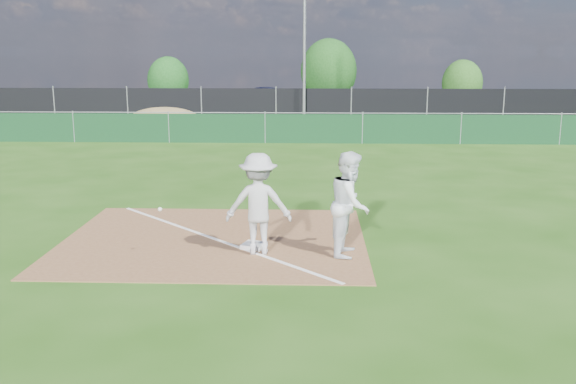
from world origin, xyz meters
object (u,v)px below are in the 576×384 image
object	(u,v)px
car_left	(208,101)
car_mid	(274,100)
play_at_first	(258,204)
tree_left	(168,80)
car_right	(397,104)
tree_mid	(329,71)
light_pole	(304,46)
tree_right	(462,83)
runner	(350,204)
first_base	(254,245)

from	to	relation	value
car_left	car_mid	world-z (taller)	car_mid
play_at_first	tree_left	distance (m)	34.87
car_right	tree_left	size ratio (longest dim) A/B	1.37
car_right	tree_mid	size ratio (longest dim) A/B	1.01
light_pole	car_mid	xyz separation A→B (m)	(-1.88, 5.40, -3.21)
play_at_first	car_right	bearing A→B (deg)	77.49
car_mid	tree_right	world-z (taller)	tree_right
runner	tree_left	xyz separation A→B (m)	(-10.82, 33.62, 0.78)
car_right	tree_right	size ratio (longest dim) A/B	1.45
light_pole	car_mid	distance (m)	6.55
car_left	tree_left	distance (m)	7.19
play_at_first	runner	size ratio (longest dim) A/B	1.25
tree_right	play_at_first	bearing A→B (deg)	-108.65
car_mid	tree_right	size ratio (longest dim) A/B	1.48
first_base	car_left	bearing A→B (deg)	100.90
light_pole	runner	xyz separation A→B (m)	(1.15, -22.53, -3.03)
tree_left	tree_mid	world-z (taller)	tree_mid
tree_left	tree_mid	xyz separation A→B (m)	(11.22, 0.42, 0.63)
car_left	car_right	size ratio (longest dim) A/B	0.96
car_mid	car_right	xyz separation A→B (m)	(7.29, -1.14, -0.11)
car_right	car_mid	bearing A→B (deg)	81.98
car_left	tree_mid	world-z (taller)	tree_mid
car_left	tree_right	size ratio (longest dim) A/B	1.40
tree_mid	tree_right	xyz separation A→B (m)	(9.00, -1.20, -0.73)
tree_mid	light_pole	bearing A→B (deg)	-97.70
tree_right	tree_mid	bearing A→B (deg)	172.44
car_right	tree_left	distance (m)	16.58
runner	tree_mid	size ratio (longest dim) A/B	0.42
runner	car_right	bearing A→B (deg)	1.99
play_at_first	tree_mid	bearing A→B (deg)	86.48
light_pole	runner	distance (m)	22.76
light_pole	first_base	bearing A→B (deg)	-91.70
first_base	tree_left	size ratio (longest dim) A/B	0.12
car_left	light_pole	bearing A→B (deg)	-109.96
tree_mid	tree_right	bearing A→B (deg)	-7.56
light_pole	play_at_first	distance (m)	22.76
car_left	tree_mid	size ratio (longest dim) A/B	0.97
light_pole	tree_mid	distance (m)	11.73
runner	car_right	world-z (taller)	runner
car_mid	tree_left	size ratio (longest dim) A/B	1.40
tree_right	runner	bearing A→B (deg)	-105.98
car_right	tree_right	distance (m)	8.01
light_pole	first_base	xyz separation A→B (m)	(-0.66, -22.25, -3.94)
light_pole	first_base	size ratio (longest dim) A/B	19.61
runner	tree_mid	xyz separation A→B (m)	(0.40, 34.04, 1.41)
play_at_first	tree_left	size ratio (longest dim) A/B	0.71
runner	car_left	size ratio (longest dim) A/B	0.43
car_left	car_right	world-z (taller)	car_left
first_base	car_right	distance (m)	27.19
first_base	tree_mid	bearing A→B (deg)	86.25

